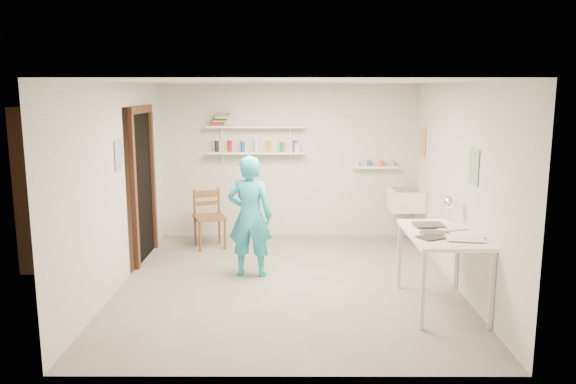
{
  "coord_description": "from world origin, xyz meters",
  "views": [
    {
      "loc": [
        0.02,
        -6.49,
        2.32
      ],
      "look_at": [
        0.0,
        0.4,
        1.05
      ],
      "focal_mm": 35.0,
      "sensor_mm": 36.0,
      "label": 1
    }
  ],
  "objects_px": {
    "man": "(250,216)",
    "work_table": "(441,270)",
    "belfast_sink": "(406,199)",
    "wall_clock": "(249,193)",
    "wooden_chair": "(210,217)",
    "desk_lamp": "(450,203)"
  },
  "relations": [
    {
      "from": "wooden_chair",
      "to": "work_table",
      "type": "xyz_separation_m",
      "value": [
        2.8,
        -2.3,
        -0.04
      ]
    },
    {
      "from": "belfast_sink",
      "to": "man",
      "type": "height_order",
      "value": "man"
    },
    {
      "from": "work_table",
      "to": "desk_lamp",
      "type": "height_order",
      "value": "desk_lamp"
    },
    {
      "from": "wall_clock",
      "to": "desk_lamp",
      "type": "relative_size",
      "value": 1.76
    },
    {
      "from": "wall_clock",
      "to": "work_table",
      "type": "height_order",
      "value": "wall_clock"
    },
    {
      "from": "work_table",
      "to": "man",
      "type": "bearing_deg",
      "value": 153.48
    },
    {
      "from": "belfast_sink",
      "to": "desk_lamp",
      "type": "relative_size",
      "value": 3.86
    },
    {
      "from": "wall_clock",
      "to": "wooden_chair",
      "type": "height_order",
      "value": "wall_clock"
    },
    {
      "from": "belfast_sink",
      "to": "work_table",
      "type": "bearing_deg",
      "value": -92.57
    },
    {
      "from": "wall_clock",
      "to": "belfast_sink",
      "type": "bearing_deg",
      "value": 34.52
    },
    {
      "from": "man",
      "to": "work_table",
      "type": "distance_m",
      "value": 2.39
    },
    {
      "from": "desk_lamp",
      "to": "belfast_sink",
      "type": "bearing_deg",
      "value": 92.79
    },
    {
      "from": "man",
      "to": "work_table",
      "type": "height_order",
      "value": "man"
    },
    {
      "from": "wooden_chair",
      "to": "desk_lamp",
      "type": "bearing_deg",
      "value": -51.56
    },
    {
      "from": "belfast_sink",
      "to": "wall_clock",
      "type": "height_order",
      "value": "wall_clock"
    },
    {
      "from": "man",
      "to": "wooden_chair",
      "type": "height_order",
      "value": "man"
    },
    {
      "from": "man",
      "to": "wooden_chair",
      "type": "bearing_deg",
      "value": -54.44
    },
    {
      "from": "wooden_chair",
      "to": "work_table",
      "type": "distance_m",
      "value": 3.62
    },
    {
      "from": "work_table",
      "to": "desk_lamp",
      "type": "distance_m",
      "value": 0.83
    },
    {
      "from": "man",
      "to": "wall_clock",
      "type": "xyz_separation_m",
      "value": [
        -0.03,
        0.22,
        0.25
      ]
    },
    {
      "from": "man",
      "to": "wooden_chair",
      "type": "distance_m",
      "value": 1.46
    },
    {
      "from": "desk_lamp",
      "to": "wooden_chair",
      "type": "bearing_deg",
      "value": 148.98
    }
  ]
}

